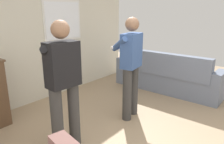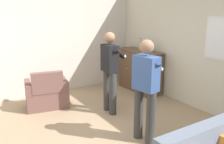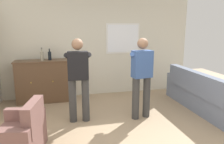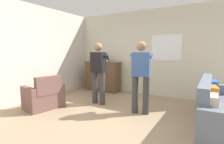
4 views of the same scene
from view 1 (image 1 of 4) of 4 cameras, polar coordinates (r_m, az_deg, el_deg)
wall_back_with_window at (r=4.52m, az=-19.54°, el=10.24°), size 5.20×0.15×2.80m
couch at (r=5.01m, az=13.57°, el=-1.08°), size 0.57×2.39×0.91m
person_standing_left at (r=2.75m, az=-12.67°, el=-2.42°), size 0.56×0.49×1.68m
person_standing_right at (r=3.57m, az=4.86°, el=2.17°), size 0.55×0.50×1.68m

